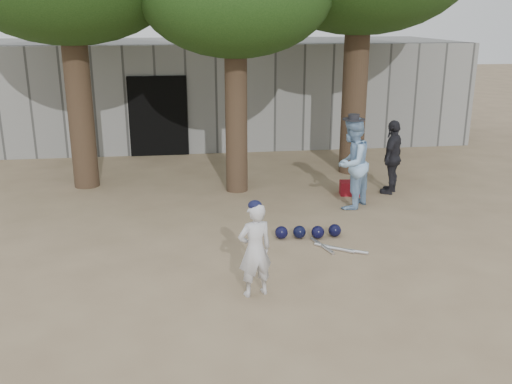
{
  "coord_description": "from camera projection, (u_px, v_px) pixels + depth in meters",
  "views": [
    {
      "loc": [
        -0.62,
        -8.02,
        3.81
      ],
      "look_at": [
        0.6,
        1.0,
        0.95
      ],
      "focal_mm": 40.0,
      "sensor_mm": 36.0,
      "label": 1
    }
  ],
  "objects": [
    {
      "name": "spectator_blue",
      "position": [
        351.0,
        163.0,
        11.46
      ],
      "size": [
        1.12,
        1.14,
        1.85
      ],
      "primitive_type": "imported",
      "rotation": [
        0.0,
        0.0,
        3.98
      ],
      "color": "#8FB6DE",
      "rests_on": "ground"
    },
    {
      "name": "ground",
      "position": [
        226.0,
        271.0,
        8.8
      ],
      "size": [
        70.0,
        70.0,
        0.0
      ],
      "primitive_type": "plane",
      "color": "#937C5E",
      "rests_on": "ground"
    },
    {
      "name": "helmet_row",
      "position": [
        308.0,
        232.0,
        10.08
      ],
      "size": [
        1.19,
        0.3,
        0.23
      ],
      "color": "black",
      "rests_on": "ground"
    },
    {
      "name": "back_building",
      "position": [
        198.0,
        89.0,
        18.13
      ],
      "size": [
        16.0,
        5.24,
        3.0
      ],
      "color": "gray",
      "rests_on": "ground"
    },
    {
      "name": "bat_pile",
      "position": [
        334.0,
        248.0,
        9.61
      ],
      "size": [
        0.82,
        0.79,
        0.06
      ],
      "color": "silver",
      "rests_on": "ground"
    },
    {
      "name": "boy_player",
      "position": [
        255.0,
        250.0,
        7.88
      ],
      "size": [
        0.57,
        0.45,
        1.37
      ],
      "primitive_type": "imported",
      "rotation": [
        0.0,
        0.0,
        3.42
      ],
      "color": "silver",
      "rests_on": "ground"
    },
    {
      "name": "red_bag",
      "position": [
        350.0,
        188.0,
        12.49
      ],
      "size": [
        0.46,
        0.38,
        0.3
      ],
      "primitive_type": "cube",
      "rotation": [
        0.0,
        0.0,
        -0.15
      ],
      "color": "maroon",
      "rests_on": "ground"
    },
    {
      "name": "spectator_dark",
      "position": [
        392.0,
        157.0,
        12.44
      ],
      "size": [
        0.89,
        1.0,
        1.63
      ],
      "primitive_type": "imported",
      "rotation": [
        0.0,
        0.0,
        4.06
      ],
      "color": "black",
      "rests_on": "ground"
    }
  ]
}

